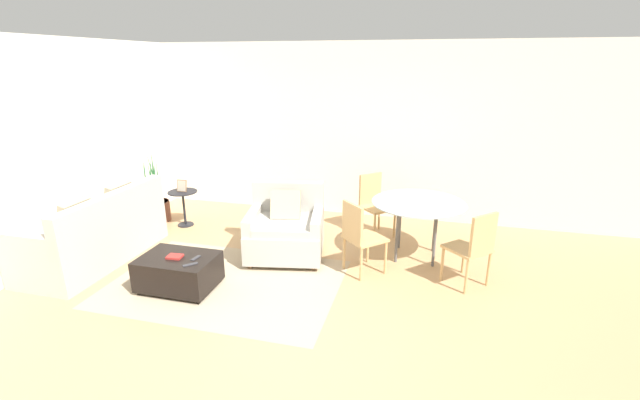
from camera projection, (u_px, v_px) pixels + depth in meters
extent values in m
plane|color=tan|center=(290.00, 328.00, 4.13)|extent=(20.00, 20.00, 0.00)
cube|color=white|center=(355.00, 132.00, 6.82)|extent=(12.00, 0.06, 2.75)
cube|color=white|center=(88.00, 143.00, 5.90)|extent=(0.06, 12.00, 2.75)
cube|color=tan|center=(226.00, 283.00, 4.97)|extent=(2.60, 1.82, 0.00)
cube|color=brown|center=(202.00, 307.00, 4.46)|extent=(2.55, 0.06, 0.00)
cube|color=brown|center=(219.00, 290.00, 4.80)|extent=(2.55, 0.06, 0.00)
cube|color=brown|center=(233.00, 275.00, 5.13)|extent=(2.55, 0.06, 0.00)
cube|color=brown|center=(245.00, 262.00, 5.47)|extent=(2.55, 0.06, 0.00)
cube|color=#B2ADA3|center=(95.00, 244.00, 5.50)|extent=(0.86, 1.86, 0.43)
cube|color=#B2ADA3|center=(114.00, 213.00, 5.27)|extent=(0.14, 1.86, 0.49)
cube|color=#B2ADA3|center=(135.00, 198.00, 6.19)|extent=(0.80, 0.12, 0.26)
cube|color=#B2ADA3|center=(30.00, 246.00, 4.59)|extent=(0.80, 0.12, 0.26)
cube|color=tan|center=(117.00, 198.00, 5.71)|extent=(0.19, 0.40, 0.41)
cube|color=tan|center=(74.00, 217.00, 5.02)|extent=(0.19, 0.40, 0.41)
cube|color=#B2ADA3|center=(285.00, 240.00, 5.55)|extent=(1.10, 1.02, 0.36)
cube|color=#B2ADA3|center=(285.00, 225.00, 5.45)|extent=(0.84, 0.86, 0.10)
cube|color=#B2ADA3|center=(288.00, 200.00, 5.77)|extent=(0.96, 0.30, 0.50)
cube|color=#B2ADA3|center=(253.00, 219.00, 5.49)|extent=(0.27, 0.80, 0.20)
cube|color=#B2ADA3|center=(317.00, 221.00, 5.44)|extent=(0.27, 0.80, 0.20)
cylinder|color=brown|center=(250.00, 266.00, 5.31)|extent=(0.05, 0.05, 0.06)
cylinder|color=brown|center=(314.00, 268.00, 5.26)|extent=(0.05, 0.05, 0.06)
cylinder|color=brown|center=(261.00, 243.00, 5.97)|extent=(0.05, 0.05, 0.06)
cylinder|color=brown|center=(318.00, 245.00, 5.92)|extent=(0.05, 0.05, 0.06)
cube|color=tan|center=(286.00, 205.00, 5.51)|extent=(0.41, 0.28, 0.39)
cube|color=black|center=(179.00, 271.00, 4.79)|extent=(0.83, 0.58, 0.34)
cylinder|color=black|center=(139.00, 293.00, 4.72)|extent=(0.04, 0.04, 0.04)
cylinder|color=black|center=(198.00, 301.00, 4.54)|extent=(0.04, 0.04, 0.04)
cylinder|color=black|center=(165.00, 273.00, 5.16)|extent=(0.04, 0.04, 0.04)
cylinder|color=black|center=(219.00, 280.00, 4.99)|extent=(0.04, 0.04, 0.04)
cube|color=#B72D28|center=(175.00, 257.00, 4.72)|extent=(0.17, 0.14, 0.02)
cube|color=#333338|center=(190.00, 264.00, 4.55)|extent=(0.14, 0.14, 0.01)
cube|color=#333338|center=(196.00, 258.00, 4.70)|extent=(0.06, 0.14, 0.01)
cylinder|color=brown|center=(157.00, 211.00, 6.87)|extent=(0.42, 0.42, 0.32)
cylinder|color=black|center=(156.00, 202.00, 6.82)|extent=(0.39, 0.39, 0.02)
cone|color=#286033|center=(154.00, 174.00, 6.67)|extent=(0.05, 0.08, 0.90)
cone|color=#286033|center=(158.00, 180.00, 6.74)|extent=(0.12, 0.12, 0.70)
cone|color=#286033|center=(156.00, 180.00, 6.75)|extent=(0.07, 0.05, 0.67)
cone|color=#286033|center=(154.00, 178.00, 6.77)|extent=(0.07, 0.05, 0.73)
cone|color=#286033|center=(151.00, 179.00, 6.73)|extent=(0.07, 0.14, 0.73)
cone|color=#286033|center=(146.00, 182.00, 6.70)|extent=(0.08, 0.15, 0.65)
cone|color=#286033|center=(146.00, 180.00, 6.62)|extent=(0.08, 0.06, 0.75)
cone|color=#286033|center=(151.00, 181.00, 6.66)|extent=(0.09, 0.05, 0.69)
cone|color=#286033|center=(153.00, 176.00, 6.65)|extent=(0.13, 0.16, 0.84)
cylinder|color=black|center=(182.00, 192.00, 6.54)|extent=(0.44, 0.44, 0.02)
cylinder|color=black|center=(184.00, 208.00, 6.63)|extent=(0.04, 0.04, 0.52)
cylinder|color=black|center=(186.00, 225.00, 6.71)|extent=(0.24, 0.24, 0.02)
cube|color=#8C6647|center=(182.00, 186.00, 6.51)|extent=(0.16, 0.05, 0.18)
cube|color=#B2A893|center=(182.00, 186.00, 6.51)|extent=(0.14, 0.04, 0.16)
cube|color=#8C6647|center=(183.00, 188.00, 6.55)|extent=(0.02, 0.04, 0.09)
cylinder|color=#99A8AD|center=(419.00, 203.00, 5.41)|extent=(1.18, 1.18, 0.01)
cylinder|color=#59595B|center=(397.00, 235.00, 5.37)|extent=(0.04, 0.04, 0.74)
cylinder|color=#59595B|center=(435.00, 239.00, 5.26)|extent=(0.04, 0.04, 0.74)
cylinder|color=#59595B|center=(400.00, 222.00, 5.80)|extent=(0.04, 0.04, 0.74)
cylinder|color=#59595B|center=(435.00, 225.00, 5.69)|extent=(0.04, 0.04, 0.74)
cube|color=tan|center=(365.00, 238.00, 5.11)|extent=(0.59, 0.59, 0.03)
cube|color=tan|center=(353.00, 222.00, 4.95)|extent=(0.29, 0.29, 0.45)
cylinder|color=tan|center=(386.00, 258.00, 5.12)|extent=(0.03, 0.03, 0.42)
cylinder|color=tan|center=(368.00, 247.00, 5.42)|extent=(0.03, 0.03, 0.42)
cylinder|color=tan|center=(361.00, 264.00, 4.95)|extent=(0.03, 0.03, 0.42)
cylinder|color=tan|center=(344.00, 253.00, 5.24)|extent=(0.03, 0.03, 0.42)
cube|color=tan|center=(467.00, 248.00, 4.83)|extent=(0.59, 0.59, 0.03)
cube|color=tan|center=(483.00, 234.00, 4.60)|extent=(0.29, 0.29, 0.45)
cylinder|color=tan|center=(464.00, 257.00, 5.14)|extent=(0.03, 0.03, 0.42)
cylinder|color=tan|center=(442.00, 264.00, 4.97)|extent=(0.03, 0.03, 0.42)
cylinder|color=tan|center=(489.00, 269.00, 4.84)|extent=(0.03, 0.03, 0.42)
cylinder|color=tan|center=(467.00, 277.00, 4.67)|extent=(0.03, 0.03, 0.42)
cube|color=tan|center=(378.00, 207.00, 6.18)|extent=(0.59, 0.59, 0.03)
cube|color=tan|center=(370.00, 188.00, 6.27)|extent=(0.29, 0.29, 0.45)
cylinder|color=tan|center=(375.00, 228.00, 6.02)|extent=(0.03, 0.03, 0.42)
cylinder|color=tan|center=(394.00, 224.00, 6.19)|extent=(0.03, 0.03, 0.42)
cylinder|color=tan|center=(360.00, 220.00, 6.31)|extent=(0.03, 0.03, 0.42)
cylinder|color=tan|center=(379.00, 216.00, 6.49)|extent=(0.03, 0.03, 0.42)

